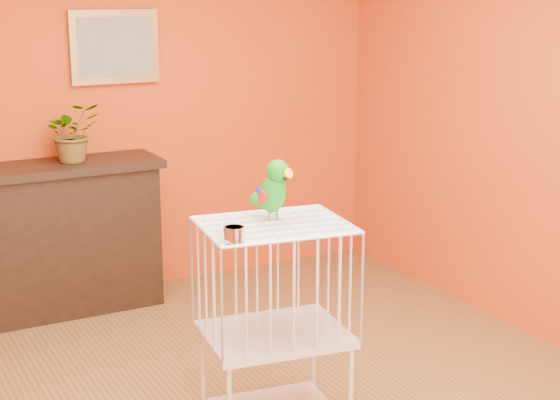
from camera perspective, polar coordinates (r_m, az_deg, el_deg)
room_shell at (r=4.01m, az=-1.15°, el=5.85°), size 4.50×4.50×4.50m
console_cabinet at (r=5.93m, az=-14.48°, el=-2.48°), size 1.38×0.50×1.02m
potted_plant at (r=5.85m, az=-13.70°, el=4.03°), size 0.38×0.42×0.31m
framed_picture at (r=6.04m, az=-10.92°, el=9.96°), size 0.62×0.04×0.50m
birdcage at (r=4.23m, az=-0.37°, el=-8.24°), size 0.75×0.62×1.06m
feed_cup at (r=3.78m, az=-3.08°, el=-2.27°), size 0.09×0.09×0.07m
parrot at (r=4.10m, az=-0.45°, el=0.74°), size 0.16×0.27×0.30m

